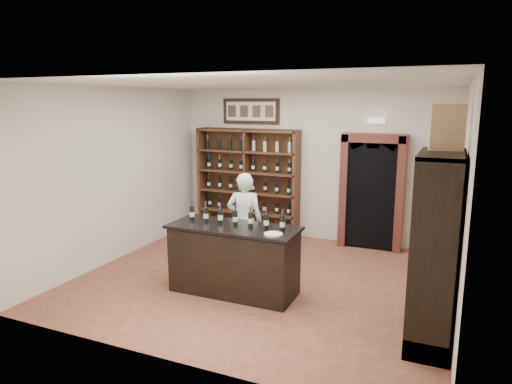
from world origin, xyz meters
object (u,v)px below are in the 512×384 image
Objects in this scene: tasting_counter at (234,260)px; counter_bottle_0 at (192,213)px; shopkeeper at (245,221)px; wine_shelf at (248,182)px; side_cabinet at (436,279)px; wine_crate at (447,127)px.

counter_bottle_0 is (-0.72, 0.05, 0.61)m from tasting_counter.
counter_bottle_0 is 1.07m from shopkeeper.
counter_bottle_0 is (0.38, -2.88, 0.01)m from wine_shelf.
side_cabinet is (2.72, -0.30, 0.26)m from tasting_counter.
side_cabinet is (3.82, -3.23, -0.35)m from wine_shelf.
wine_shelf is 1.17× the size of tasting_counter.
wine_crate reaches higher than counter_bottle_0.
side_cabinet is 4.28× the size of wine_crate.
counter_bottle_0 is 3.69m from wine_crate.
wine_crate is at bearing 144.79° from shopkeeper.
tasting_counter is 3.66× the size of wine_crate.
side_cabinet is at bearing -94.47° from wine_crate.
shopkeeper is (-0.28, 0.98, 0.31)m from tasting_counter.
side_cabinet reaches higher than shopkeeper.
side_cabinet is at bearing -6.28° from tasting_counter.
shopkeeper is 3.58m from wine_crate.
counter_bottle_0 is 3.48m from side_cabinet.
wine_shelf is 4.28× the size of wine_crate.
side_cabinet is at bearing -40.21° from wine_shelf.
counter_bottle_0 is at bearing 169.48° from wine_crate.
shopkeeper reaches higher than counter_bottle_0.
side_cabinet is 3.27m from shopkeeper.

